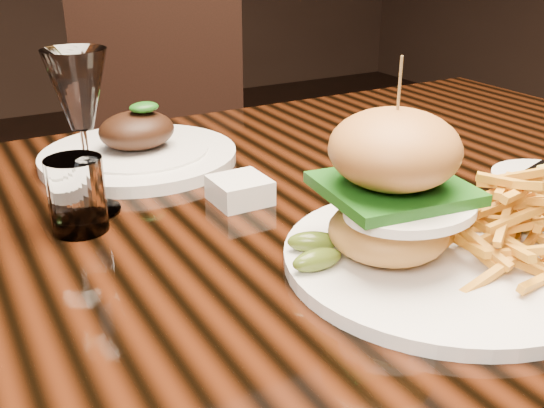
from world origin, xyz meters
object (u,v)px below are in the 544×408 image
burger_plate (445,214)px  wine_glass (79,95)px  far_dish (139,151)px  dining_table (263,254)px  chair_far (166,149)px

burger_plate → wine_glass: bearing=150.4°
burger_plate → far_dish: size_ratio=1.14×
dining_table → burger_plate: bearing=-70.7°
dining_table → burger_plate: (0.08, -0.24, 0.14)m
burger_plate → far_dish: burger_plate is taller
dining_table → wine_glass: bearing=157.6°
far_dish → chair_far: bearing=67.2°
burger_plate → chair_far: size_ratio=0.36×
far_dish → chair_far: (0.27, 0.65, -0.23)m
wine_glass → far_dish: size_ratio=0.68×
far_dish → dining_table: bearing=-69.5°
dining_table → wine_glass: (-0.20, 0.08, 0.23)m
dining_table → wine_glass: size_ratio=7.73×
burger_plate → chair_far: bearing=103.9°
chair_far → wine_glass: bearing=-97.7°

